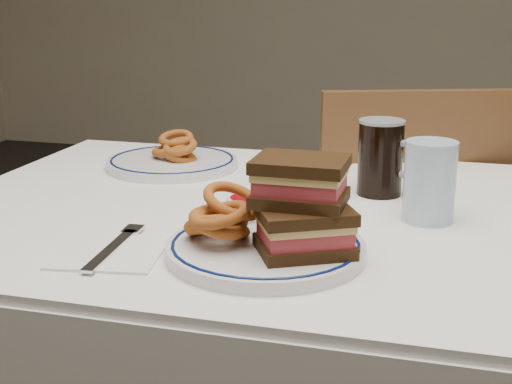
% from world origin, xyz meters
% --- Properties ---
extents(dining_table, '(1.27, 0.87, 0.75)m').
position_xyz_m(dining_table, '(0.00, 0.00, 0.64)').
color(dining_table, silver).
rests_on(dining_table, floor).
extents(chair_far, '(0.53, 0.53, 0.90)m').
position_xyz_m(chair_far, '(0.12, 0.52, 0.49)').
color(chair_far, '#4A2B18').
rests_on(chair_far, floor).
extents(main_plate, '(0.28, 0.28, 0.02)m').
position_xyz_m(main_plate, '(-0.01, -0.22, 0.76)').
color(main_plate, silver).
rests_on(main_plate, dining_table).
extents(reuben_sandwich, '(0.15, 0.14, 0.13)m').
position_xyz_m(reuben_sandwich, '(0.04, -0.23, 0.83)').
color(reuben_sandwich, black).
rests_on(reuben_sandwich, main_plate).
extents(onion_rings_main, '(0.12, 0.13, 0.10)m').
position_xyz_m(onion_rings_main, '(-0.07, -0.23, 0.80)').
color(onion_rings_main, '#6F300E').
rests_on(onion_rings_main, main_plate).
extents(ketchup_ramekin, '(0.06, 0.06, 0.03)m').
position_xyz_m(ketchup_ramekin, '(-0.07, -0.12, 0.79)').
color(ketchup_ramekin, white).
rests_on(ketchup_ramekin, main_plate).
extents(beer_mug, '(0.12, 0.08, 0.14)m').
position_xyz_m(beer_mug, '(0.11, 0.13, 0.82)').
color(beer_mug, black).
rests_on(beer_mug, dining_table).
extents(water_glass, '(0.08, 0.08, 0.13)m').
position_xyz_m(water_glass, '(0.20, 0.00, 0.81)').
color(water_glass, '#ACC5DF').
rests_on(water_glass, dining_table).
extents(far_plate, '(0.27, 0.27, 0.02)m').
position_xyz_m(far_plate, '(-0.32, 0.22, 0.76)').
color(far_plate, silver).
rests_on(far_plate, dining_table).
extents(onion_rings_far, '(0.11, 0.10, 0.07)m').
position_xyz_m(onion_rings_far, '(-0.32, 0.23, 0.79)').
color(onion_rings_far, '#6F300E').
rests_on(onion_rings_far, far_plate).
extents(napkin_fork, '(0.16, 0.19, 0.01)m').
position_xyz_m(napkin_fork, '(-0.22, -0.27, 0.75)').
color(napkin_fork, white).
rests_on(napkin_fork, dining_table).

